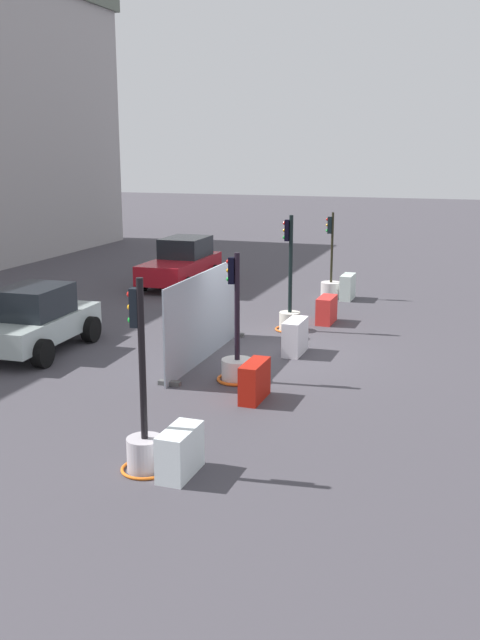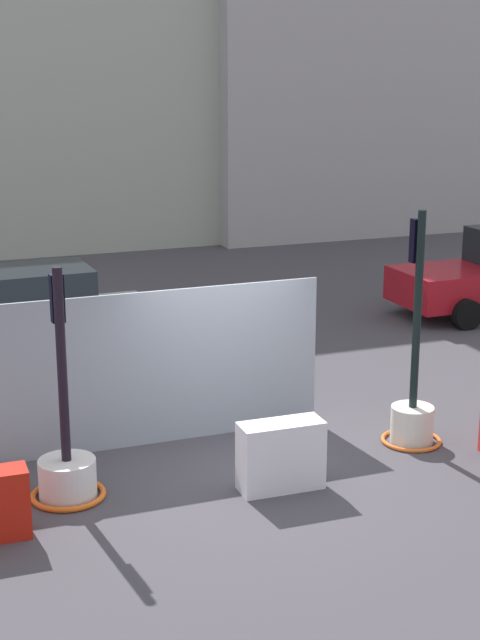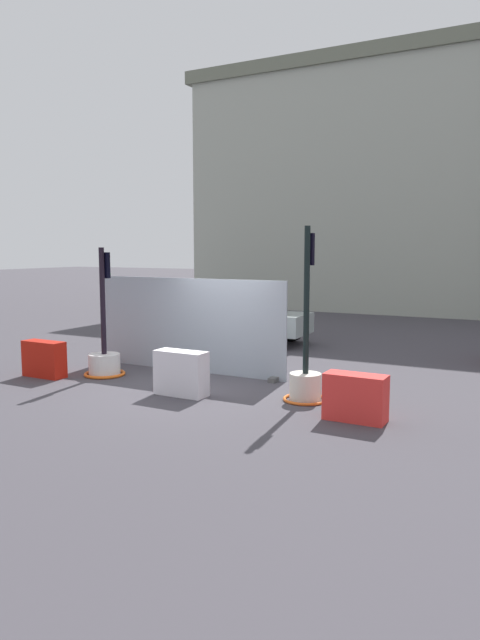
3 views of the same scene
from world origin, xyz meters
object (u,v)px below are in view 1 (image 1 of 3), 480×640
(traffic_light_2, at_px, (290,311))
(construction_barrier_4, at_px, (348,287))
(traffic_light_1, at_px, (237,362))
(construction_barrier_0, at_px, (180,452))
(traffic_light_3, at_px, (331,285))
(construction_barrier_1, at_px, (255,381))
(car_red_compact, at_px, (182,263))
(traffic_light_0, at_px, (144,438))
(construction_barrier_2, at_px, (295,337))
(construction_barrier_3, at_px, (327,310))
(car_silver_hatchback, at_px, (36,320))

(traffic_light_2, distance_m, construction_barrier_4, 4.88)
(traffic_light_1, bearing_deg, construction_barrier_0, -172.01)
(traffic_light_3, height_order, construction_barrier_4, traffic_light_3)
(traffic_light_3, relative_size, construction_barrier_1, 2.86)
(construction_barrier_1, height_order, car_red_compact, car_red_compact)
(traffic_light_0, xyz_separation_m, traffic_light_2, (9.69, 0.13, 0.00))
(traffic_light_2, distance_m, car_red_compact, 7.99)
(traffic_light_1, height_order, construction_barrier_2, traffic_light_1)
(construction_barrier_3, bearing_deg, construction_barrier_4, 0.34)
(traffic_light_0, height_order, construction_barrier_4, traffic_light_0)
(traffic_light_1, xyz_separation_m, car_silver_hatchback, (0.65, 5.59, 0.39))
(traffic_light_0, height_order, traffic_light_1, traffic_light_0)
(traffic_light_0, xyz_separation_m, construction_barrier_3, (10.90, -0.69, -0.16))
(construction_barrier_3, bearing_deg, car_red_compact, 55.95)
(construction_barrier_0, relative_size, construction_barrier_2, 0.92)
(traffic_light_0, height_order, traffic_light_3, traffic_light_0)
(construction_barrier_4, xyz_separation_m, car_silver_hatchback, (-9.00, 6.33, 0.40))
(traffic_light_2, distance_m, car_silver_hatchback, 6.95)
(construction_barrier_2, distance_m, car_silver_hatchback, 6.57)
(construction_barrier_0, distance_m, construction_barrier_2, 7.35)
(construction_barrier_1, relative_size, car_red_compact, 0.22)
(traffic_light_3, bearing_deg, construction_barrier_3, -170.40)
(traffic_light_3, relative_size, construction_barrier_2, 2.77)
(car_red_compact, bearing_deg, traffic_light_0, -159.19)
(traffic_light_3, bearing_deg, construction_barrier_4, -97.92)
(traffic_light_3, height_order, construction_barrier_3, traffic_light_3)
(construction_barrier_1, distance_m, construction_barrier_4, 10.74)
(construction_barrier_4, relative_size, car_silver_hatchback, 0.25)
(construction_barrier_2, bearing_deg, traffic_light_0, 175.23)
(traffic_light_0, bearing_deg, traffic_light_3, -0.26)
(construction_barrier_3, bearing_deg, construction_barrier_0, 179.54)
(construction_barrier_2, distance_m, construction_barrier_4, 7.12)
(traffic_light_2, bearing_deg, traffic_light_3, -2.27)
(construction_barrier_0, height_order, construction_barrier_4, construction_barrier_4)
(traffic_light_0, distance_m, construction_barrier_4, 14.52)
(traffic_light_0, relative_size, construction_barrier_1, 3.06)
(traffic_light_3, bearing_deg, traffic_light_2, 177.73)
(traffic_light_1, height_order, construction_barrier_4, traffic_light_1)
(traffic_light_3, bearing_deg, car_silver_hatchback, 147.76)
(traffic_light_1, height_order, construction_barrier_3, traffic_light_1)
(construction_barrier_2, bearing_deg, traffic_light_1, 164.70)
(car_red_compact, bearing_deg, construction_barrier_2, -140.88)
(car_red_compact, bearing_deg, construction_barrier_0, -157.20)
(construction_barrier_1, distance_m, car_red_compact, 13.23)
(construction_barrier_0, distance_m, construction_barrier_3, 10.87)
(traffic_light_1, relative_size, traffic_light_2, 0.88)
(construction_barrier_0, xyz_separation_m, construction_barrier_2, (7.35, -0.02, 0.06))
(traffic_light_2, bearing_deg, car_red_compact, 45.42)
(construction_barrier_0, bearing_deg, car_red_compact, 22.80)
(traffic_light_3, xyz_separation_m, construction_barrier_4, (-0.08, -0.60, -0.04))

